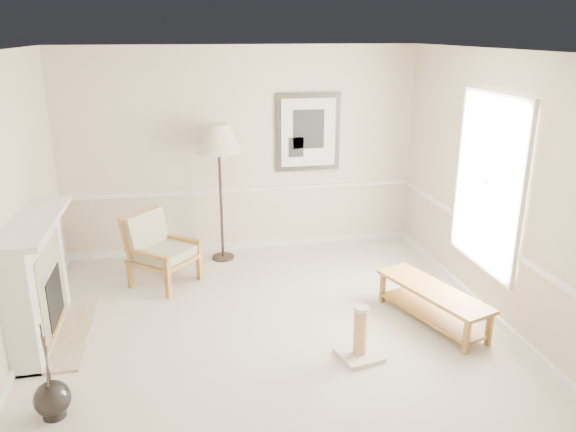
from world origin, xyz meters
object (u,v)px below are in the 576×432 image
Objects in this scene: floor_vase at (52,400)px; bench at (433,300)px; floor_lamp at (219,142)px; armchair at (157,246)px; scratching_post at (360,342)px.

bench is at bearing 13.64° from floor_vase.
floor_lamp is 3.40m from bench.
bench is (2.99, -1.63, -0.22)m from armchair.
scratching_post is at bearing -68.02° from floor_lamp.
floor_lamp reaches higher than armchair.
armchair reaches higher than floor_vase.
floor_vase is 0.46× the size of floor_lamp.
armchair is at bearing 151.34° from bench.
floor_lamp is (1.65, 3.18, 1.50)m from floor_vase.
armchair is (0.79, 2.55, 0.33)m from floor_vase.
floor_vase is 0.88× the size of armchair.
floor_vase is at bearing -157.79° from armchair.
armchair is 1.82× the size of scratching_post.
armchair is 0.68× the size of bench.
armchair is 1.58m from floor_lamp.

